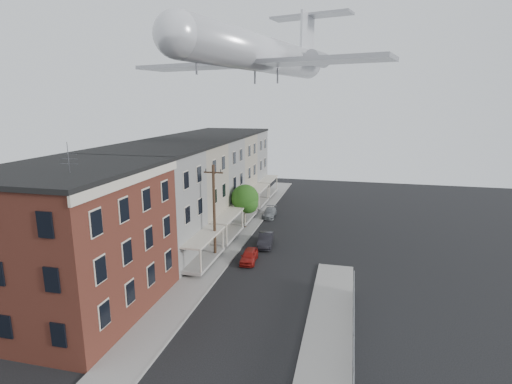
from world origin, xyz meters
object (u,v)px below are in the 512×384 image
at_px(car_near, 249,256).
at_px(car_far, 269,213).
at_px(street_tree, 246,200).
at_px(airplane, 264,54).
at_px(car_mid, 266,240).
at_px(utility_pole, 214,212).

relative_size(car_near, car_far, 0.88).
xyz_separation_m(street_tree, airplane, (2.52, -1.86, 15.74)).
relative_size(car_near, car_mid, 0.85).
bearing_deg(airplane, car_far, 96.49).
distance_m(car_near, airplane, 20.20).
distance_m(car_near, car_mid, 4.54).
relative_size(street_tree, car_near, 1.52).
height_order(street_tree, car_mid, street_tree).
bearing_deg(utility_pole, street_tree, 88.11).
distance_m(street_tree, car_mid, 6.87).
xyz_separation_m(street_tree, car_near, (2.89, -9.73, -2.87)).
xyz_separation_m(utility_pole, airplane, (2.85, 8.07, 14.51)).
height_order(utility_pole, car_near, utility_pole).
xyz_separation_m(utility_pole, street_tree, (0.33, 9.92, -1.22)).
height_order(utility_pole, car_far, utility_pole).
distance_m(street_tree, car_near, 10.55).
relative_size(street_tree, car_far, 1.34).
distance_m(street_tree, airplane, 16.04).
bearing_deg(car_near, utility_pole, 179.12).
bearing_deg(airplane, car_mid, -74.28).
height_order(car_mid, airplane, airplane).
relative_size(utility_pole, airplane, 0.30).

